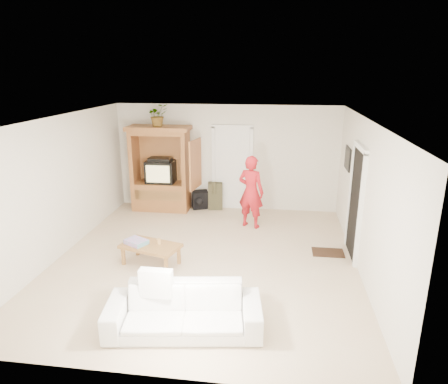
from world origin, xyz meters
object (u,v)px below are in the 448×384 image
object	(u,v)px
armoire	(162,174)
coffee_table	(151,247)
sofa	(184,310)
man	(251,192)

from	to	relation	value
armoire	coffee_table	bearing A→B (deg)	-77.96
armoire	sofa	xyz separation A→B (m)	(1.67, -4.76, -0.61)
armoire	coffee_table	xyz separation A→B (m)	(0.63, -2.97, -0.57)
man	sofa	bearing A→B (deg)	101.76
armoire	man	xyz separation A→B (m)	(2.28, -0.89, -0.09)
sofa	coffee_table	xyz separation A→B (m)	(-1.04, 1.79, 0.03)
armoire	man	world-z (taller)	armoire
armoire	man	bearing A→B (deg)	-21.25
sofa	coffee_table	bearing A→B (deg)	112.08
man	coffee_table	world-z (taller)	man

